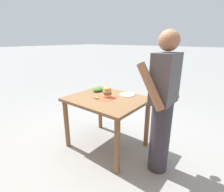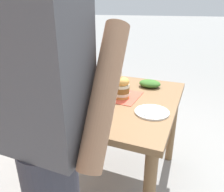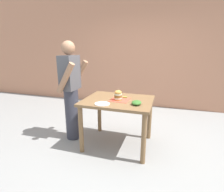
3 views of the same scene
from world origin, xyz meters
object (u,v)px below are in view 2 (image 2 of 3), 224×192
Objects in this scene: patio_table at (117,113)px; diner_across_table at (47,149)px; pickle_spear at (107,90)px; side_salad at (150,84)px; sandwich at (122,87)px; side_plate_with_forks at (152,112)px.

diner_across_table is (-0.02, 0.83, 0.23)m from patio_table.
patio_table is at bearing 145.02° from pickle_spear.
side_salad is at bearing -117.65° from patio_table.
pickle_spear is at bearing 39.76° from side_salad.
sandwich is (-0.03, -0.01, 0.21)m from patio_table.
sandwich is 0.32m from side_plate_with_forks.
diner_across_table is (-0.13, 0.91, 0.08)m from pickle_spear.
side_plate_with_forks is 0.73m from diner_across_table.
pickle_spear is at bearing -26.59° from sandwich.
patio_table is 0.21m from sandwich.
pickle_spear reaches higher than side_plate_with_forks.
pickle_spear is at bearing -29.64° from side_plate_with_forks.
side_salad is 0.11× the size of diner_across_table.
diner_across_table reaches higher than patio_table.
side_salad is at bearing -113.66° from sandwich.
side_salad reaches higher than side_plate_with_forks.
side_plate_with_forks is (-0.30, 0.15, 0.14)m from patio_table.
patio_table is 4.86× the size of side_plate_with_forks.
sandwich is at bearing -91.07° from diner_across_table.
side_plate_with_forks is 1.22× the size of side_salad.
side_salad is (0.13, -0.48, 0.02)m from side_plate_with_forks.
sandwich reaches higher than side_plate_with_forks.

